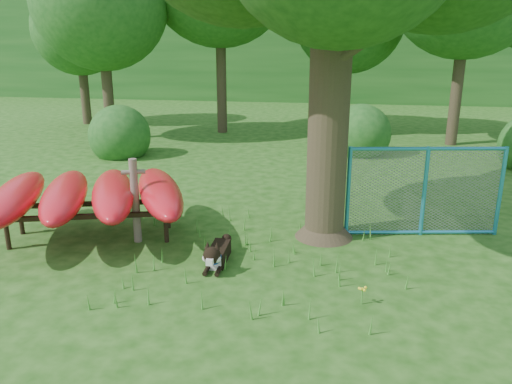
# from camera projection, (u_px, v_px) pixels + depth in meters

# --- Properties ---
(ground) EXTENTS (80.00, 80.00, 0.00)m
(ground) POSITION_uv_depth(u_px,v_px,m) (227.00, 284.00, 6.95)
(ground) COLOR #19480E
(ground) RESTS_ON ground
(wooden_post) EXTENTS (0.39, 0.22, 1.43)m
(wooden_post) POSITION_uv_depth(u_px,v_px,m) (135.00, 199.00, 8.24)
(wooden_post) COLOR brown
(wooden_post) RESTS_ON ground
(kayak_rack) EXTENTS (4.06, 3.64, 1.02)m
(kayak_rack) POSITION_uv_depth(u_px,v_px,m) (89.00, 195.00, 8.38)
(kayak_rack) COLOR black
(kayak_rack) RESTS_ON ground
(husky_dog) EXTENTS (0.30, 1.11, 0.49)m
(husky_dog) POSITION_uv_depth(u_px,v_px,m) (217.00, 255.00, 7.49)
(husky_dog) COLOR black
(husky_dog) RESTS_ON ground
(fence_section) EXTENTS (2.65, 0.56, 2.61)m
(fence_section) POSITION_uv_depth(u_px,v_px,m) (424.00, 192.00, 8.52)
(fence_section) COLOR teal
(fence_section) RESTS_ON ground
(wildflower_clump) EXTENTS (0.12, 0.10, 0.25)m
(wildflower_clump) POSITION_uv_depth(u_px,v_px,m) (362.00, 290.00, 6.36)
(wildflower_clump) COLOR #479530
(wildflower_clump) RESTS_ON ground
(bg_tree_a) EXTENTS (4.40, 4.40, 6.70)m
(bg_tree_a) POSITION_uv_depth(u_px,v_px,m) (100.00, 2.00, 16.18)
(bg_tree_a) COLOR #332A1C
(bg_tree_a) RESTS_ON ground
(bg_tree_c) EXTENTS (4.00, 4.00, 6.12)m
(bg_tree_c) POSITION_uv_depth(u_px,v_px,m) (350.00, 17.00, 17.77)
(bg_tree_c) COLOR #332A1C
(bg_tree_c) RESTS_ON ground
(bg_tree_f) EXTENTS (3.60, 3.60, 5.55)m
(bg_tree_f) POSITION_uv_depth(u_px,v_px,m) (79.00, 29.00, 19.64)
(bg_tree_f) COLOR #332A1C
(bg_tree_f) RESTS_ON ground
(shrub_left) EXTENTS (1.80, 1.80, 1.80)m
(shrub_left) POSITION_uv_depth(u_px,v_px,m) (121.00, 156.00, 14.86)
(shrub_left) COLOR #1B521A
(shrub_left) RESTS_ON ground
(shrub_mid) EXTENTS (1.80, 1.80, 1.80)m
(shrub_mid) POSITION_uv_depth(u_px,v_px,m) (359.00, 154.00, 15.10)
(shrub_mid) COLOR #1B521A
(shrub_mid) RESTS_ON ground
(wooded_hillside) EXTENTS (80.00, 12.00, 6.00)m
(wooded_hillside) POSITION_uv_depth(u_px,v_px,m) (325.00, 46.00, 32.49)
(wooded_hillside) COLOR #1B521A
(wooded_hillside) RESTS_ON ground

